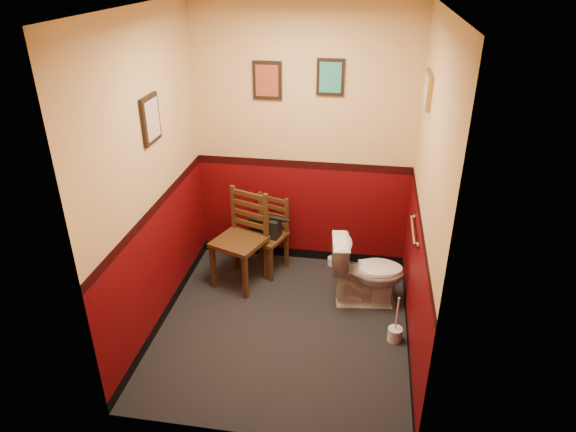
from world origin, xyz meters
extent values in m
cube|color=black|center=(0.00, 0.00, 0.00)|extent=(2.20, 2.40, 0.00)
cube|color=silver|center=(0.00, 0.00, 2.70)|extent=(2.20, 2.40, 0.00)
cube|color=#4F0508|center=(0.00, 1.20, 1.35)|extent=(2.20, 0.00, 2.70)
cube|color=#4F0508|center=(0.00, -1.20, 1.35)|extent=(2.20, 0.00, 2.70)
cube|color=#4F0508|center=(-1.10, 0.00, 1.35)|extent=(0.00, 2.40, 2.70)
cube|color=#4F0508|center=(1.10, 0.00, 1.35)|extent=(0.00, 2.40, 2.70)
cylinder|color=silver|center=(1.07, 0.25, 0.95)|extent=(0.03, 0.50, 0.03)
cylinder|color=silver|center=(1.09, 0.00, 0.95)|extent=(0.02, 0.06, 0.06)
cylinder|color=silver|center=(1.09, 0.50, 0.95)|extent=(0.02, 0.06, 0.06)
cube|color=black|center=(-0.35, 1.18, 1.95)|extent=(0.28, 0.03, 0.36)
cube|color=brown|center=(-0.35, 1.17, 1.95)|extent=(0.22, 0.01, 0.30)
cube|color=black|center=(0.25, 1.18, 2.00)|extent=(0.26, 0.03, 0.34)
cube|color=#29846E|center=(0.25, 1.17, 2.00)|extent=(0.20, 0.01, 0.28)
cube|color=black|center=(-1.08, 0.10, 1.85)|extent=(0.03, 0.30, 0.38)
cube|color=#BDA795|center=(-1.07, 0.10, 1.85)|extent=(0.01, 0.24, 0.31)
cube|color=olive|center=(1.08, 0.60, 2.05)|extent=(0.03, 0.34, 0.28)
cube|color=#BDA795|center=(1.07, 0.60, 2.05)|extent=(0.01, 0.28, 0.22)
imported|color=white|center=(0.72, 0.49, 0.34)|extent=(0.74, 0.47, 0.68)
cylinder|color=silver|center=(0.99, -0.03, 0.06)|extent=(0.13, 0.13, 0.13)
cylinder|color=silver|center=(0.99, -0.03, 0.27)|extent=(0.02, 0.02, 0.36)
cube|color=#442A14|center=(-0.55, 0.62, 0.48)|extent=(0.58, 0.58, 0.04)
cube|color=#442A14|center=(-0.80, 0.51, 0.24)|extent=(0.06, 0.06, 0.48)
cube|color=#442A14|center=(-0.66, 0.87, 0.24)|extent=(0.06, 0.06, 0.48)
cube|color=#442A14|center=(-0.44, 0.37, 0.24)|extent=(0.06, 0.06, 0.48)
cube|color=#442A14|center=(-0.30, 0.73, 0.24)|extent=(0.06, 0.06, 0.48)
cube|color=#442A14|center=(-0.66, 0.87, 0.73)|extent=(0.05, 0.05, 0.48)
cube|color=#442A14|center=(-0.30, 0.74, 0.73)|extent=(0.05, 0.05, 0.48)
cube|color=#442A14|center=(-0.48, 0.81, 0.59)|extent=(0.35, 0.15, 0.05)
cube|color=#442A14|center=(-0.48, 0.81, 0.70)|extent=(0.35, 0.15, 0.05)
cube|color=#442A14|center=(-0.48, 0.81, 0.81)|extent=(0.35, 0.15, 0.05)
cube|color=#442A14|center=(-0.48, 0.81, 0.91)|extent=(0.35, 0.15, 0.05)
cube|color=#442A14|center=(-0.34, 0.90, 0.40)|extent=(0.48, 0.48, 0.04)
cube|color=#442A14|center=(-0.55, 0.81, 0.20)|extent=(0.05, 0.05, 0.40)
cube|color=#442A14|center=(-0.44, 1.11, 0.20)|extent=(0.05, 0.05, 0.40)
cube|color=#442A14|center=(-0.25, 0.69, 0.20)|extent=(0.05, 0.05, 0.40)
cube|color=#442A14|center=(-0.14, 1.00, 0.20)|extent=(0.05, 0.05, 0.40)
cube|color=#442A14|center=(-0.44, 1.11, 0.61)|extent=(0.04, 0.04, 0.40)
cube|color=#442A14|center=(-0.13, 1.00, 0.61)|extent=(0.04, 0.04, 0.40)
cube|color=#442A14|center=(-0.29, 1.06, 0.49)|extent=(0.29, 0.13, 0.04)
cube|color=#442A14|center=(-0.29, 1.06, 0.58)|extent=(0.29, 0.13, 0.04)
cube|color=#442A14|center=(-0.29, 1.06, 0.67)|extent=(0.29, 0.13, 0.04)
cube|color=#442A14|center=(-0.29, 1.06, 0.76)|extent=(0.29, 0.13, 0.04)
cube|color=black|center=(-0.34, 0.90, 0.52)|extent=(0.34, 0.22, 0.20)
cylinder|color=black|center=(-0.34, 0.90, 0.64)|extent=(0.27, 0.08, 0.03)
cylinder|color=silver|center=(0.35, 1.11, 0.04)|extent=(0.10, 0.10, 0.09)
cylinder|color=silver|center=(0.45, 1.11, 0.04)|extent=(0.10, 0.10, 0.09)
cylinder|color=silver|center=(0.40, 1.10, 0.13)|extent=(0.10, 0.10, 0.09)
camera|label=1|loc=(0.63, -3.65, 3.02)|focal=32.00mm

